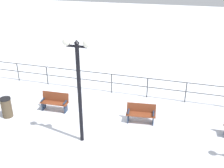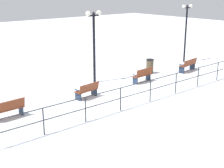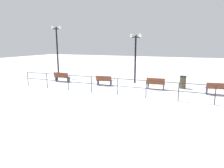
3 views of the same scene
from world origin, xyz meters
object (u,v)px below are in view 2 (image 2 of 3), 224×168
(lamppost_near, at_px, (186,24))
(bench_third, at_px, (87,90))
(bench_nearest, at_px, (188,65))
(trash_bin, at_px, (150,66))
(lamppost_middle, at_px, (94,34))
(bench_fourth, at_px, (8,109))
(bench_second, at_px, (143,75))

(lamppost_near, bearing_deg, bench_third, 100.92)
(bench_nearest, distance_m, trash_bin, 2.80)
(lamppost_middle, xyz_separation_m, trash_bin, (-0.72, -4.17, -2.48))
(bench_third, xyz_separation_m, bench_fourth, (-0.00, 4.36, 0.03))
(bench_nearest, distance_m, bench_fourth, 13.08)
(bench_third, bearing_deg, bench_fourth, 82.92)
(bench_third, distance_m, lamppost_middle, 3.91)
(bench_third, xyz_separation_m, trash_bin, (1.39, -6.27, 0.07))
(bench_nearest, distance_m, bench_third, 8.72)
(lamppost_near, bearing_deg, bench_fourth, 97.86)
(bench_fourth, xyz_separation_m, lamppost_middle, (2.11, -6.46, 2.51))
(bench_second, bearing_deg, bench_third, 89.25)
(lamppost_near, relative_size, trash_bin, 4.43)
(lamppost_middle, bearing_deg, bench_nearest, -107.35)
(bench_second, distance_m, bench_fourth, 8.72)
(bench_fourth, distance_m, trash_bin, 10.73)
(bench_second, distance_m, bench_third, 4.36)
(bench_second, bearing_deg, lamppost_middle, 46.31)
(bench_third, distance_m, lamppost_near, 11.43)
(lamppost_near, height_order, lamppost_middle, lamppost_near)
(bench_fourth, bearing_deg, lamppost_near, -84.98)
(lamppost_near, bearing_deg, bench_second, 106.45)
(bench_nearest, height_order, bench_second, bench_second)
(bench_third, relative_size, lamppost_near, 0.32)
(bench_fourth, height_order, lamppost_near, lamppost_near)
(lamppost_near, bearing_deg, trash_bin, 98.76)
(lamppost_middle, bearing_deg, lamppost_near, -90.00)
(bench_third, height_order, bench_fourth, bench_fourth)
(bench_nearest, relative_size, trash_bin, 1.73)
(bench_nearest, xyz_separation_m, bench_second, (0.12, 4.37, -0.01))
(lamppost_near, distance_m, lamppost_middle, 8.84)
(bench_second, height_order, bench_fourth, bench_second)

